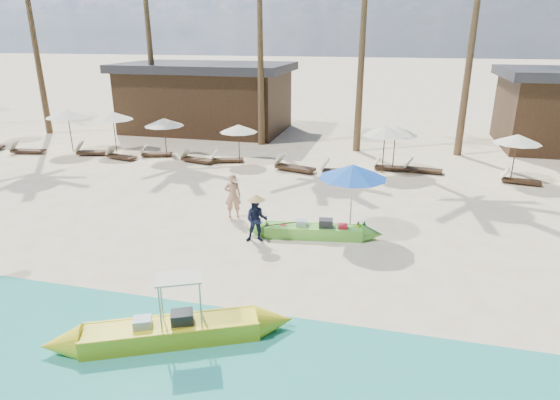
% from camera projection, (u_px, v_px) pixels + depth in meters
% --- Properties ---
extents(ground, '(240.00, 240.00, 0.00)m').
position_uv_depth(ground, '(236.00, 258.00, 13.43)').
color(ground, '#F8E9B7').
rests_on(ground, ground).
extents(wet_sand_strip, '(240.00, 4.50, 0.01)m').
position_uv_depth(wet_sand_strip, '(150.00, 374.00, 8.86)').
color(wet_sand_strip, tan).
rests_on(wet_sand_strip, ground).
extents(green_canoe, '(4.86, 1.07, 0.62)m').
position_uv_depth(green_canoe, '(313.00, 231.00, 14.77)').
color(green_canoe, '#67CB3E').
rests_on(green_canoe, ground).
extents(yellow_canoe, '(5.38, 2.76, 1.50)m').
position_uv_depth(yellow_canoe, '(172.00, 331.00, 9.75)').
color(yellow_canoe, yellow).
rests_on(yellow_canoe, ground).
extents(tourist, '(0.65, 0.51, 1.58)m').
position_uv_depth(tourist, '(233.00, 196.00, 16.19)').
color(tourist, tan).
rests_on(tourist, ground).
extents(vendor_green, '(0.79, 0.67, 1.42)m').
position_uv_depth(vendor_green, '(257.00, 220.00, 14.31)').
color(vendor_green, '#151C3A').
rests_on(vendor_green, ground).
extents(blue_umbrella, '(2.14, 2.14, 2.30)m').
position_uv_depth(blue_umbrella, '(353.00, 171.00, 14.44)').
color(blue_umbrella, '#99999E').
rests_on(blue_umbrella, ground).
extents(resort_parasol_2, '(2.25, 2.25, 2.32)m').
position_uv_depth(resort_parasol_2, '(67.00, 113.00, 24.86)').
color(resort_parasol_2, '#3C2618').
rests_on(resort_parasol_2, ground).
extents(lounger_2_left, '(1.86, 0.87, 0.61)m').
position_uv_depth(lounger_2_left, '(26.00, 150.00, 25.06)').
color(lounger_2_left, '#3C2618').
rests_on(lounger_2_left, ground).
extents(resort_parasol_3, '(2.12, 2.12, 2.19)m').
position_uv_depth(resort_parasol_3, '(113.00, 116.00, 24.76)').
color(resort_parasol_3, '#3C2618').
rests_on(resort_parasol_3, ground).
extents(lounger_3_left, '(1.99, 1.08, 0.65)m').
position_uv_depth(lounger_3_left, '(92.00, 151.00, 24.69)').
color(lounger_3_left, '#3C2618').
rests_on(lounger_3_left, ground).
extents(lounger_3_right, '(1.73, 0.84, 0.56)m').
position_uv_depth(lounger_3_right, '(120.00, 156.00, 23.93)').
color(lounger_3_right, '#3C2618').
rests_on(lounger_3_right, ground).
extents(resort_parasol_4, '(2.00, 2.00, 2.06)m').
position_uv_depth(resort_parasol_4, '(164.00, 122.00, 23.62)').
color(resort_parasol_4, '#3C2618').
rests_on(resort_parasol_4, ground).
extents(lounger_4_left, '(1.69, 0.99, 0.55)m').
position_uv_depth(lounger_4_left, '(154.00, 153.00, 24.40)').
color(lounger_4_left, '#3C2618').
rests_on(lounger_4_left, ground).
extents(lounger_4_right, '(1.88, 0.93, 0.61)m').
position_uv_depth(lounger_4_right, '(196.00, 158.00, 23.33)').
color(lounger_4_right, '#3C2618').
rests_on(lounger_4_right, ground).
extents(resort_parasol_5, '(1.86, 1.86, 1.91)m').
position_uv_depth(resort_parasol_5, '(239.00, 128.00, 22.77)').
color(resort_parasol_5, '#3C2618').
rests_on(resort_parasol_5, ground).
extents(lounger_5_left, '(1.70, 0.95, 0.55)m').
position_uv_depth(lounger_5_left, '(226.00, 159.00, 23.33)').
color(lounger_5_left, '#3C2618').
rests_on(lounger_5_left, ground).
extents(resort_parasol_6, '(2.11, 2.11, 2.18)m').
position_uv_depth(resort_parasol_6, '(385.00, 131.00, 21.01)').
color(resort_parasol_6, '#3C2618').
rests_on(resort_parasol_6, ground).
extents(lounger_6_left, '(2.08, 1.12, 0.68)m').
position_uv_depth(lounger_6_left, '(292.00, 166.00, 21.88)').
color(lounger_6_left, '#3C2618').
rests_on(lounger_6_left, ground).
extents(lounger_6_right, '(1.94, 0.74, 0.64)m').
position_uv_depth(lounger_6_right, '(339.00, 170.00, 21.29)').
color(lounger_6_right, '#3C2618').
rests_on(lounger_6_right, ground).
extents(resort_parasol_7, '(2.07, 2.07, 2.13)m').
position_uv_depth(resort_parasol_7, '(396.00, 130.00, 21.32)').
color(resort_parasol_7, '#3C2618').
rests_on(resort_parasol_7, ground).
extents(lounger_7_left, '(1.66, 0.52, 0.56)m').
position_uv_depth(lounger_7_left, '(389.00, 166.00, 21.98)').
color(lounger_7_left, '#3C2618').
rests_on(lounger_7_left, ground).
extents(lounger_7_right, '(1.76, 0.74, 0.58)m').
position_uv_depth(lounger_7_right, '(421.00, 169.00, 21.63)').
color(lounger_7_right, '#3C2618').
rests_on(lounger_7_right, ground).
extents(resort_parasol_8, '(1.99, 1.99, 2.05)m').
position_uv_depth(resort_parasol_8, '(518.00, 139.00, 19.95)').
color(resort_parasol_8, '#3C2618').
rests_on(resort_parasol_8, ground).
extents(lounger_8_left, '(1.68, 0.76, 0.55)m').
position_uv_depth(lounger_8_left, '(518.00, 180.00, 20.03)').
color(lounger_8_left, '#3C2618').
rests_on(lounger_8_left, ground).
extents(pavilion_west, '(10.80, 6.60, 4.30)m').
position_uv_depth(pavilion_west, '(207.00, 97.00, 30.50)').
color(pavilion_west, '#3C2618').
rests_on(pavilion_west, ground).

